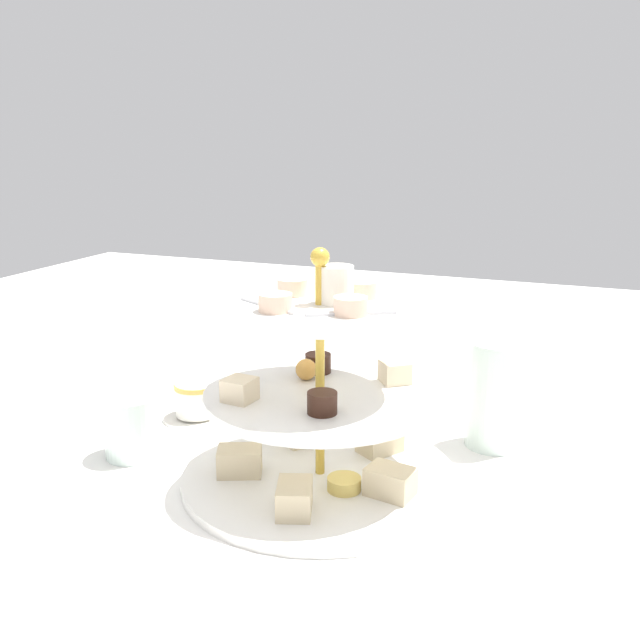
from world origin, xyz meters
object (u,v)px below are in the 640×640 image
teacup_with_saucer (197,401)px  butter_knife_left (518,619)px  water_glass_tall_right (495,394)px  tiered_serving_stand (320,414)px  water_glass_short_left (131,426)px  butter_knife_right (330,390)px

teacup_with_saucer → butter_knife_left: teacup_with_saucer is taller
butter_knife_left → water_glass_tall_right: bearing=42.6°
tiered_serving_stand → teacup_with_saucer: tiered_serving_stand is taller
tiered_serving_stand → butter_knife_left: (0.23, -0.16, -0.08)m
tiered_serving_stand → water_glass_short_left: tiered_serving_stand is taller
water_glass_short_left → water_glass_tall_right: bearing=25.3°
water_glass_short_left → teacup_with_saucer: water_glass_short_left is taller
water_glass_tall_right → butter_knife_right: water_glass_tall_right is taller
water_glass_short_left → butter_knife_left: 0.49m
butter_knife_left → butter_knife_right: 0.54m
tiered_serving_stand → water_glass_tall_right: size_ratio=2.30×
water_glass_short_left → butter_knife_right: size_ratio=0.44×
water_glass_tall_right → butter_knife_left: bearing=-78.2°
teacup_with_saucer → water_glass_short_left: bearing=-95.2°
water_glass_short_left → teacup_with_saucer: bearing=84.8°
teacup_with_saucer → butter_knife_right: (0.13, 0.16, -0.02)m
water_glass_tall_right → teacup_with_saucer: size_ratio=1.47×
water_glass_short_left → tiered_serving_stand: bearing=5.3°
teacup_with_saucer → water_glass_tall_right: bearing=8.8°
butter_knife_right → water_glass_tall_right: bearing=132.1°
butter_knife_left → teacup_with_saucer: bearing=90.1°
tiered_serving_stand → water_glass_short_left: (-0.23, -0.02, -0.04)m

